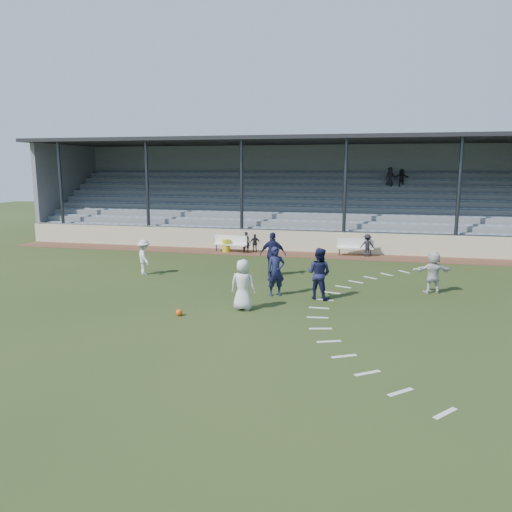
{
  "coord_description": "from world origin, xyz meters",
  "views": [
    {
      "loc": [
        4.52,
        -16.91,
        4.88
      ],
      "look_at": [
        0.0,
        2.5,
        1.3
      ],
      "focal_mm": 35.0,
      "sensor_mm": 36.0,
      "label": 1
    }
  ],
  "objects_px": {
    "player_white_lead": "(243,285)",
    "player_navy_lead": "(276,271)",
    "bench_right": "(355,245)",
    "bench_left": "(230,242)",
    "football": "(179,312)",
    "trash_bin": "(226,245)"
  },
  "relations": [
    {
      "from": "football",
      "to": "player_navy_lead",
      "type": "bearing_deg",
      "value": 51.65
    },
    {
      "from": "player_white_lead",
      "to": "player_navy_lead",
      "type": "distance_m",
      "value": 2.29
    },
    {
      "from": "player_white_lead",
      "to": "bench_right",
      "type": "bearing_deg",
      "value": -104.17
    },
    {
      "from": "player_navy_lead",
      "to": "football",
      "type": "bearing_deg",
      "value": -156.41
    },
    {
      "from": "football",
      "to": "player_navy_lead",
      "type": "relative_size",
      "value": 0.12
    },
    {
      "from": "bench_left",
      "to": "bench_right",
      "type": "bearing_deg",
      "value": 10.95
    },
    {
      "from": "bench_right",
      "to": "player_white_lead",
      "type": "bearing_deg",
      "value": -113.26
    },
    {
      "from": "trash_bin",
      "to": "player_navy_lead",
      "type": "distance_m",
      "value": 10.22
    },
    {
      "from": "football",
      "to": "player_white_lead",
      "type": "xyz_separation_m",
      "value": [
        1.89,
        1.16,
        0.78
      ]
    },
    {
      "from": "football",
      "to": "player_white_lead",
      "type": "height_order",
      "value": "player_white_lead"
    },
    {
      "from": "bench_right",
      "to": "player_navy_lead",
      "type": "xyz_separation_m",
      "value": [
        -2.65,
        -9.48,
        0.36
      ]
    },
    {
      "from": "bench_right",
      "to": "football",
      "type": "height_order",
      "value": "bench_right"
    },
    {
      "from": "football",
      "to": "player_navy_lead",
      "type": "xyz_separation_m",
      "value": [
        2.63,
        3.32,
        0.84
      ]
    },
    {
      "from": "player_navy_lead",
      "to": "bench_left",
      "type": "bearing_deg",
      "value": 87.79
    },
    {
      "from": "trash_bin",
      "to": "player_white_lead",
      "type": "relative_size",
      "value": 0.41
    },
    {
      "from": "football",
      "to": "player_white_lead",
      "type": "relative_size",
      "value": 0.12
    },
    {
      "from": "bench_left",
      "to": "bench_right",
      "type": "height_order",
      "value": "same"
    },
    {
      "from": "football",
      "to": "trash_bin",
      "type": "bearing_deg",
      "value": 99.29
    },
    {
      "from": "bench_left",
      "to": "player_white_lead",
      "type": "bearing_deg",
      "value": -63.84
    },
    {
      "from": "bench_right",
      "to": "trash_bin",
      "type": "xyz_separation_m",
      "value": [
        -7.3,
        -0.41,
        -0.2
      ]
    },
    {
      "from": "bench_right",
      "to": "player_navy_lead",
      "type": "distance_m",
      "value": 9.85
    },
    {
      "from": "bench_left",
      "to": "trash_bin",
      "type": "relative_size",
      "value": 2.83
    }
  ]
}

